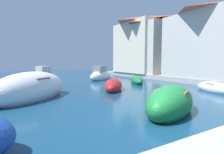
{
  "coord_description": "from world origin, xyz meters",
  "views": [
    {
      "loc": [
        -4.63,
        -4.31,
        2.09
      ],
      "look_at": [
        3.46,
        9.49,
        0.69
      ],
      "focal_mm": 28.55,
      "sensor_mm": 36.0,
      "label": 1
    }
  ],
  "objects_px": {
    "waterfront_building_annex": "(153,45)",
    "moored_boat_9": "(137,80)",
    "moored_boat_0": "(31,89)",
    "moored_boat_7": "(170,103)",
    "moored_boat_4": "(114,86)",
    "waterfront_building_far": "(144,44)",
    "moored_boat_6": "(42,77)",
    "waterfront_building_main": "(213,40)",
    "moored_boat_5": "(214,88)",
    "moored_boat_1": "(101,76)"
  },
  "relations": [
    {
      "from": "moored_boat_0",
      "to": "waterfront_building_far",
      "type": "xyz_separation_m",
      "value": [
        16.54,
        9.76,
        4.13
      ]
    },
    {
      "from": "moored_boat_0",
      "to": "moored_boat_4",
      "type": "height_order",
      "value": "moored_boat_0"
    },
    {
      "from": "moored_boat_5",
      "to": "moored_boat_9",
      "type": "bearing_deg",
      "value": 29.16
    },
    {
      "from": "moored_boat_6",
      "to": "waterfront_building_annex",
      "type": "xyz_separation_m",
      "value": [
        14.55,
        -0.98,
        3.88
      ]
    },
    {
      "from": "moored_boat_5",
      "to": "moored_boat_7",
      "type": "relative_size",
      "value": 0.77
    },
    {
      "from": "moored_boat_9",
      "to": "waterfront_building_main",
      "type": "xyz_separation_m",
      "value": [
        6.93,
        -3.23,
        3.96
      ]
    },
    {
      "from": "moored_boat_6",
      "to": "moored_boat_0",
      "type": "bearing_deg",
      "value": 147.74
    },
    {
      "from": "moored_boat_0",
      "to": "moored_boat_4",
      "type": "bearing_deg",
      "value": 140.37
    },
    {
      "from": "moored_boat_1",
      "to": "moored_boat_7",
      "type": "bearing_deg",
      "value": -138.82
    },
    {
      "from": "moored_boat_5",
      "to": "moored_boat_6",
      "type": "bearing_deg",
      "value": 51.93
    },
    {
      "from": "moored_boat_6",
      "to": "moored_boat_9",
      "type": "xyz_separation_m",
      "value": [
        7.62,
        -6.24,
        -0.2
      ]
    },
    {
      "from": "moored_boat_1",
      "to": "moored_boat_0",
      "type": "bearing_deg",
      "value": -171.83
    },
    {
      "from": "moored_boat_1",
      "to": "waterfront_building_annex",
      "type": "bearing_deg",
      "value": -29.8
    },
    {
      "from": "waterfront_building_annex",
      "to": "moored_boat_9",
      "type": "bearing_deg",
      "value": -142.85
    },
    {
      "from": "moored_boat_1",
      "to": "waterfront_building_main",
      "type": "xyz_separation_m",
      "value": [
        8.46,
        -7.85,
        3.74
      ]
    },
    {
      "from": "waterfront_building_main",
      "to": "moored_boat_9",
      "type": "bearing_deg",
      "value": 155.0
    },
    {
      "from": "moored_boat_9",
      "to": "waterfront_building_main",
      "type": "height_order",
      "value": "waterfront_building_main"
    },
    {
      "from": "moored_boat_4",
      "to": "waterfront_building_far",
      "type": "xyz_separation_m",
      "value": [
        10.94,
        9.39,
        4.37
      ]
    },
    {
      "from": "moored_boat_4",
      "to": "waterfront_building_annex",
      "type": "height_order",
      "value": "waterfront_building_annex"
    },
    {
      "from": "moored_boat_6",
      "to": "moored_boat_4",
      "type": "bearing_deg",
      "value": -176.93
    },
    {
      "from": "moored_boat_0",
      "to": "moored_boat_7",
      "type": "bearing_deg",
      "value": 85.05
    },
    {
      "from": "moored_boat_0",
      "to": "moored_boat_1",
      "type": "height_order",
      "value": "moored_boat_1"
    },
    {
      "from": "moored_boat_1",
      "to": "moored_boat_6",
      "type": "bearing_deg",
      "value": 131.08
    },
    {
      "from": "moored_boat_7",
      "to": "waterfront_building_main",
      "type": "bearing_deg",
      "value": -2.96
    },
    {
      "from": "moored_boat_5",
      "to": "moored_boat_4",
      "type": "bearing_deg",
      "value": 68.59
    },
    {
      "from": "moored_boat_4",
      "to": "moored_boat_9",
      "type": "height_order",
      "value": "moored_boat_4"
    },
    {
      "from": "moored_boat_4",
      "to": "moored_boat_5",
      "type": "relative_size",
      "value": 1.1
    },
    {
      "from": "moored_boat_0",
      "to": "moored_boat_6",
      "type": "bearing_deg",
      "value": -145.95
    },
    {
      "from": "moored_boat_7",
      "to": "moored_boat_9",
      "type": "distance_m",
      "value": 9.89
    },
    {
      "from": "moored_boat_0",
      "to": "moored_boat_9",
      "type": "xyz_separation_m",
      "value": [
        9.61,
        2.72,
        -0.28
      ]
    },
    {
      "from": "moored_boat_0",
      "to": "moored_boat_7",
      "type": "xyz_separation_m",
      "value": [
        4.62,
        -5.82,
        -0.15
      ]
    },
    {
      "from": "moored_boat_4",
      "to": "waterfront_building_main",
      "type": "distance_m",
      "value": 11.66
    },
    {
      "from": "moored_boat_1",
      "to": "waterfront_building_far",
      "type": "relative_size",
      "value": 0.51
    },
    {
      "from": "moored_boat_9",
      "to": "waterfront_building_annex",
      "type": "distance_m",
      "value": 9.61
    },
    {
      "from": "moored_boat_5",
      "to": "waterfront_building_annex",
      "type": "relative_size",
      "value": 0.42
    },
    {
      "from": "waterfront_building_far",
      "to": "waterfront_building_annex",
      "type": "bearing_deg",
      "value": -90.0
    },
    {
      "from": "waterfront_building_far",
      "to": "moored_boat_7",
      "type": "bearing_deg",
      "value": -127.43
    },
    {
      "from": "moored_boat_5",
      "to": "waterfront_building_far",
      "type": "xyz_separation_m",
      "value": [
        5.47,
        13.69,
        4.42
      ]
    },
    {
      "from": "moored_boat_5",
      "to": "waterfront_building_far",
      "type": "relative_size",
      "value": 0.39
    },
    {
      "from": "waterfront_building_annex",
      "to": "waterfront_building_far",
      "type": "xyz_separation_m",
      "value": [
        -0.0,
        1.79,
        0.33
      ]
    },
    {
      "from": "moored_boat_7",
      "to": "moored_boat_9",
      "type": "xyz_separation_m",
      "value": [
        4.99,
        8.54,
        -0.14
      ]
    },
    {
      "from": "moored_boat_5",
      "to": "moored_boat_7",
      "type": "xyz_separation_m",
      "value": [
        -6.45,
        -1.89,
        0.14
      ]
    },
    {
      "from": "moored_boat_0",
      "to": "waterfront_building_annex",
      "type": "bearing_deg",
      "value": 162.32
    },
    {
      "from": "moored_boat_0",
      "to": "moored_boat_6",
      "type": "relative_size",
      "value": 1.25
    },
    {
      "from": "moored_boat_1",
      "to": "moored_boat_4",
      "type": "height_order",
      "value": "moored_boat_1"
    },
    {
      "from": "moored_boat_7",
      "to": "moored_boat_6",
      "type": "bearing_deg",
      "value": 73.15
    },
    {
      "from": "moored_boat_4",
      "to": "moored_boat_0",
      "type": "bearing_deg",
      "value": -48.98
    },
    {
      "from": "moored_boat_0",
      "to": "waterfront_building_main",
      "type": "relative_size",
      "value": 0.64
    },
    {
      "from": "moored_boat_7",
      "to": "waterfront_building_annex",
      "type": "xyz_separation_m",
      "value": [
        11.92,
        13.79,
        3.94
      ]
    },
    {
      "from": "moored_boat_1",
      "to": "moored_boat_4",
      "type": "bearing_deg",
      "value": -143.7
    }
  ]
}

